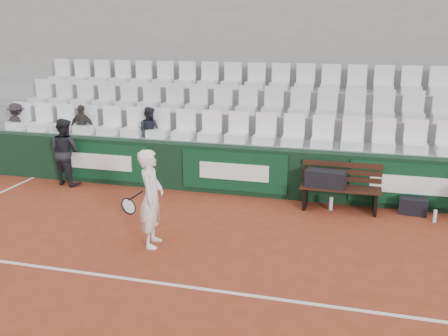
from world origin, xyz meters
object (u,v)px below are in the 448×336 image
sports_bag_left (325,179)px  ball_kid (65,152)px  spectator_a (15,106)px  spectator_b (81,109)px  bench_left (340,198)px  tennis_player (151,198)px  water_bottle_near (331,203)px  sports_bag_ground (413,206)px  spectator_c (148,112)px  water_bottle_far (435,216)px

sports_bag_left → ball_kid: ball_kid is taller
sports_bag_left → spectator_a: spectator_a is taller
sports_bag_left → spectator_a: size_ratio=0.69×
spectator_a → spectator_b: size_ratio=0.98×
spectator_b → spectator_a: bearing=-2.1°
bench_left → spectator_a: bearing=173.0°
sports_bag_left → ball_kid: size_ratio=0.50×
tennis_player → spectator_a: bearing=145.6°
spectator_a → water_bottle_near: bearing=-174.4°
ball_kid → spectator_b: bearing=-71.6°
sports_bag_left → sports_bag_ground: (1.63, 0.17, -0.45)m
sports_bag_left → spectator_c: (-3.99, 0.98, 0.95)m
bench_left → sports_bag_left: size_ratio=2.04×
water_bottle_near → spectator_a: (-7.56, 1.01, 1.40)m
sports_bag_ground → water_bottle_near: sports_bag_ground is taller
sports_bag_left → bench_left: bearing=6.7°
water_bottle_far → tennis_player: (-4.51, -2.18, 0.67)m
spectator_b → water_bottle_near: bearing=168.0°
water_bottle_far → spectator_a: spectator_a is taller
spectator_b → sports_bag_ground: bearing=171.5°
sports_bag_ground → ball_kid: bearing=-179.7°
sports_bag_ground → spectator_b: (-7.29, 0.81, 1.39)m
sports_bag_left → spectator_c: spectator_c is taller
sports_bag_ground → water_bottle_far: bearing=-46.4°
sports_bag_ground → water_bottle_far: (0.34, -0.35, -0.04)m
water_bottle_far → spectator_b: 7.85m
sports_bag_ground → ball_kid: ball_kid is taller
bench_left → water_bottle_far: bearing=-7.5°
ball_kid → spectator_b: size_ratio=1.36×
bench_left → ball_kid: size_ratio=1.02×
tennis_player → spectator_b: bearing=133.0°
spectator_b → spectator_c: spectator_c is taller
water_bottle_far → tennis_player: size_ratio=0.15×
spectator_a → tennis_player: bearing=158.8°
water_bottle_near → spectator_b: bearing=170.1°
sports_bag_ground → spectator_a: bearing=174.9°
sports_bag_ground → spectator_c: size_ratio=0.45×
water_bottle_far → spectator_b: (-7.63, 1.17, 1.43)m
water_bottle_far → spectator_c: (-5.96, 1.17, 1.44)m
water_bottle_near → spectator_a: 7.76m
sports_bag_left → tennis_player: size_ratio=0.47×
bench_left → water_bottle_near: size_ratio=5.68×
sports_bag_left → water_bottle_near: bearing=-11.8°
sports_bag_ground → spectator_a: size_ratio=0.48×
sports_bag_ground → bench_left: bearing=-174.3°
spectator_b → water_bottle_far: bearing=169.2°
water_bottle_far → ball_kid: bearing=177.6°
tennis_player → water_bottle_near: bearing=41.3°
bench_left → spectator_c: spectator_c is taller
spectator_a → water_bottle_far: bearing=-173.9°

